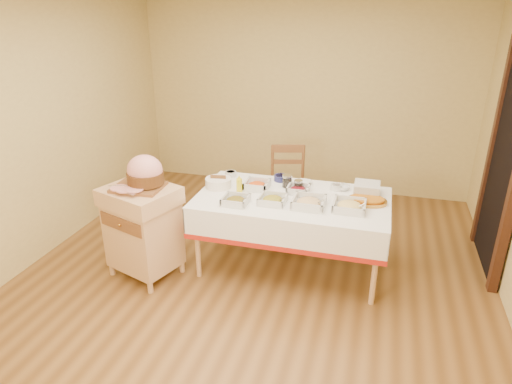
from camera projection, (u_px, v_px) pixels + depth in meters
room_shell at (253, 150)px, 3.94m from camera, size 5.00×5.00×5.00m
doorway at (506, 160)px, 4.26m from camera, size 0.09×1.10×2.20m
dining_table at (292, 213)px, 4.40m from camera, size 1.82×1.02×0.76m
butcher_cart at (143, 226)px, 4.32m from camera, size 0.78×0.71×0.90m
dining_chair at (288, 186)px, 5.35m from camera, size 0.51×0.50×0.94m
ham_on_board at (144, 174)px, 4.14m from camera, size 0.47×0.45×0.31m
serving_dish_a at (236, 200)px, 4.20m from camera, size 0.24×0.23×0.10m
serving_dish_b at (273, 200)px, 4.21m from camera, size 0.24×0.24×0.10m
serving_dish_c at (309, 202)px, 4.14m from camera, size 0.29×0.29×0.12m
serving_dish_d at (349, 206)px, 4.08m from camera, size 0.29×0.29×0.11m
serving_dish_e at (257, 185)px, 4.53m from camera, size 0.25×0.24×0.11m
serving_dish_f at (298, 189)px, 4.44m from camera, size 0.22×0.21×0.10m
small_bowl_left at (231, 174)px, 4.85m from camera, size 0.12×0.12×0.05m
small_bowl_mid at (281, 178)px, 4.73m from camera, size 0.14×0.14×0.06m
small_bowl_right at (336, 187)px, 4.50m from camera, size 0.12×0.12×0.06m
bowl_white_imported at (304, 183)px, 4.64m from camera, size 0.16×0.16×0.04m
bowl_small_imported at (343, 188)px, 4.51m from camera, size 0.18×0.18×0.04m
preserve_jar_left at (287, 182)px, 4.56m from camera, size 0.10×0.10×0.13m
preserve_jar_right at (298, 186)px, 4.48m from camera, size 0.08×0.08×0.11m
mustard_bottle at (239, 185)px, 4.42m from camera, size 0.06×0.06×0.18m
bread_basket at (218, 182)px, 4.56m from camera, size 0.26×0.26×0.11m
plate_stack at (367, 189)px, 4.38m from camera, size 0.24×0.24×0.12m
brass_platter at (367, 200)px, 4.22m from camera, size 0.37×0.26×0.05m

